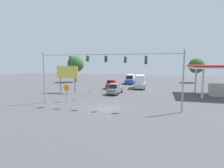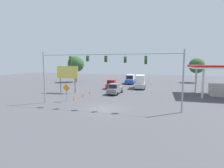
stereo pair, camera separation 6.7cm
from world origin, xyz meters
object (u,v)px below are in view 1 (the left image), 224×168
at_px(roadside_billboard, 67,74).
at_px(traffic_cone_second, 83,95).
at_px(work_zone_sign, 67,89).
at_px(tree_horizon_left, 196,66).
at_px(box_truck_silver_oncoming_deep, 140,82).
at_px(traffic_cone_third, 90,92).
at_px(overhead_signal_span, 106,70).
at_px(pickup_truck_red_withflow_far, 112,84).
at_px(pickup_truck_grey_withflow_mid, 115,89).
at_px(tree_horizon_right, 76,64).
at_px(traffic_cone_nearest, 74,98).
at_px(gas_station, 223,74).
at_px(box_truck_blue_withflow_deep, 130,79).

bearing_deg(roadside_billboard, traffic_cone_second, 148.05).
height_order(work_zone_sign, tree_horizon_left, tree_horizon_left).
xyz_separation_m(box_truck_silver_oncoming_deep, traffic_cone_third, (8.84, 10.37, -1.24)).
height_order(traffic_cone_second, roadside_billboard, roadside_billboard).
xyz_separation_m(overhead_signal_span, roadside_billboard, (11.26, -9.23, -1.19)).
xyz_separation_m(overhead_signal_span, pickup_truck_red_withflow_far, (4.16, -17.76, -4.19)).
distance_m(pickup_truck_grey_withflow_mid, roadside_billboard, 10.27).
xyz_separation_m(pickup_truck_red_withflow_far, tree_horizon_right, (15.00, -10.61, 4.80)).
height_order(traffic_cone_nearest, traffic_cone_second, same).
distance_m(traffic_cone_nearest, work_zone_sign, 2.20).
height_order(overhead_signal_span, tree_horizon_left, overhead_signal_span).
distance_m(pickup_truck_grey_withflow_mid, traffic_cone_second, 6.55).
distance_m(pickup_truck_grey_withflow_mid, gas_station, 20.20).
height_order(traffic_cone_nearest, gas_station, gas_station).
bearing_deg(tree_horizon_left, pickup_truck_red_withflow_far, 41.38).
bearing_deg(traffic_cone_third, tree_horizon_left, -131.29).
distance_m(overhead_signal_span, traffic_cone_third, 12.44).
bearing_deg(pickup_truck_red_withflow_far, gas_station, 169.58).
bearing_deg(roadside_billboard, tree_horizon_left, -136.20).
bearing_deg(tree_horizon_right, pickup_truck_red_withflow_far, 144.73).
xyz_separation_m(box_truck_silver_oncoming_deep, traffic_cone_nearest, (8.95, 16.80, -1.24)).
distance_m(overhead_signal_span, box_truck_silver_oncoming_deep, 20.33).
relative_size(roadside_billboard, tree_horizon_left, 0.72).
xyz_separation_m(box_truck_silver_oncoming_deep, roadside_billboard, (13.66, 10.63, 2.41)).
relative_size(traffic_cone_third, gas_station, 0.06).
bearing_deg(box_truck_blue_withflow_deep, traffic_cone_third, 75.82).
xyz_separation_m(traffic_cone_nearest, roadside_billboard, (4.71, -6.17, 3.65)).
bearing_deg(traffic_cone_nearest, box_truck_silver_oncoming_deep, -118.06).
bearing_deg(pickup_truck_red_withflow_far, overhead_signal_span, 103.18).
distance_m(box_truck_blue_withflow_deep, box_truck_silver_oncoming_deep, 9.82).
bearing_deg(traffic_cone_nearest, traffic_cone_third, -91.03).
distance_m(pickup_truck_red_withflow_far, traffic_cone_nearest, 14.90).
distance_m(overhead_signal_span, gas_station, 22.76).
bearing_deg(work_zone_sign, overhead_signal_span, 166.13).
bearing_deg(traffic_cone_nearest, pickup_truck_grey_withflow_mid, -124.03).
distance_m(pickup_truck_red_withflow_far, work_zone_sign, 16.30).
bearing_deg(pickup_truck_grey_withflow_mid, traffic_cone_second, 41.44).
bearing_deg(overhead_signal_span, box_truck_silver_oncoming_deep, -96.91).
height_order(overhead_signal_span, work_zone_sign, overhead_signal_span).
xyz_separation_m(traffic_cone_second, traffic_cone_third, (0.03, -3.28, 0.00)).
bearing_deg(work_zone_sign, traffic_cone_nearest, -117.04).
relative_size(pickup_truck_red_withflow_far, roadside_billboard, 1.01).
distance_m(traffic_cone_second, tree_horizon_right, 26.15).
bearing_deg(roadside_billboard, work_zone_sign, 118.54).
bearing_deg(traffic_cone_third, box_truck_blue_withflow_deep, -104.18).
relative_size(box_truck_silver_oncoming_deep, tree_horizon_right, 0.89).
height_order(traffic_cone_nearest, work_zone_sign, work_zone_sign).
relative_size(pickup_truck_red_withflow_far, box_truck_silver_oncoming_deep, 0.74).
bearing_deg(tree_horizon_right, traffic_cone_second, 119.94).
xyz_separation_m(roadside_billboard, tree_horizon_left, (-29.17, -27.97, 1.27)).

